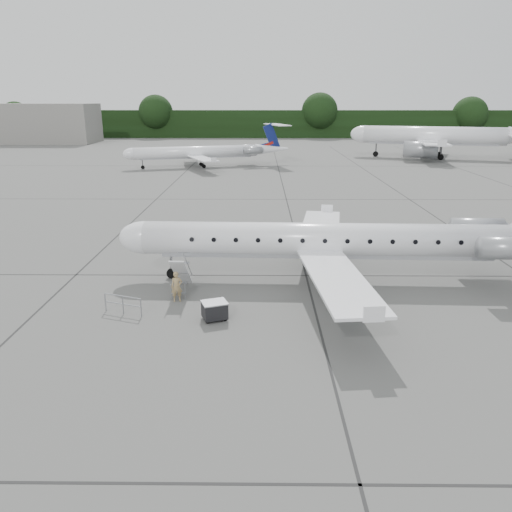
# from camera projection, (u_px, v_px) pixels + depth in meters

# --- Properties ---
(ground) EXTENTS (320.00, 320.00, 0.00)m
(ground) POSITION_uv_depth(u_px,v_px,m) (373.00, 307.00, 27.04)
(ground) COLOR slate
(ground) RESTS_ON ground
(treeline) EXTENTS (260.00, 4.00, 8.00)m
(treeline) POSITION_uv_depth(u_px,v_px,m) (281.00, 124.00, 149.94)
(treeline) COLOR black
(treeline) RESTS_ON ground
(terminal_building) EXTENTS (40.00, 14.00, 10.00)m
(terminal_building) POSITION_uv_depth(u_px,v_px,m) (18.00, 123.00, 131.17)
(terminal_building) COLOR gray
(terminal_building) RESTS_ON ground
(main_regional_jet) EXTENTS (29.14, 21.43, 7.30)m
(main_regional_jet) POSITION_uv_depth(u_px,v_px,m) (327.00, 223.00, 30.04)
(main_regional_jet) COLOR white
(main_regional_jet) RESTS_ON ground
(airstair) EXTENTS (0.93, 2.55, 2.29)m
(airstair) POSITION_uv_depth(u_px,v_px,m) (181.00, 273.00, 28.91)
(airstair) COLOR white
(airstair) RESTS_ON ground
(passenger) EXTENTS (0.70, 0.53, 1.72)m
(passenger) POSITION_uv_depth(u_px,v_px,m) (177.00, 287.00, 27.65)
(passenger) COLOR #9D8255
(passenger) RESTS_ON ground
(safety_railing) EXTENTS (2.10, 0.82, 1.00)m
(safety_railing) POSITION_uv_depth(u_px,v_px,m) (123.00, 305.00, 26.09)
(safety_railing) COLOR gray
(safety_railing) RESTS_ON ground
(baggage_cart) EXTENTS (1.45, 1.32, 1.03)m
(baggage_cart) POSITION_uv_depth(u_px,v_px,m) (215.00, 310.00, 25.39)
(baggage_cart) COLOR black
(baggage_cart) RESTS_ON ground
(bg_narrowbody) EXTENTS (38.87, 32.54, 12.00)m
(bg_narrowbody) POSITION_uv_depth(u_px,v_px,m) (434.00, 127.00, 95.14)
(bg_narrowbody) COLOR white
(bg_narrowbody) RESTS_ON ground
(bg_regional_left) EXTENTS (30.93, 25.97, 6.96)m
(bg_regional_left) POSITION_uv_depth(u_px,v_px,m) (196.00, 146.00, 82.90)
(bg_regional_left) COLOR white
(bg_regional_left) RESTS_ON ground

